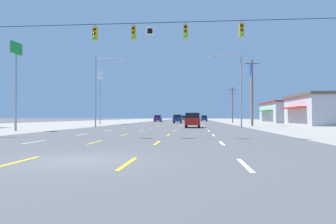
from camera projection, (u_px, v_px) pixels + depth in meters
name	position (u px, v px, depth m)	size (l,w,h in m)	color
ground_plane	(179.00, 123.00, 75.75)	(572.00, 572.00, 0.00)	#4C4C4F
lot_apron_left	(81.00, 123.00, 77.85)	(28.00, 440.00, 0.01)	gray
lot_apron_right	(282.00, 123.00, 73.64)	(28.00, 440.00, 0.01)	gray
lane_markings	(184.00, 121.00, 114.10)	(10.64, 227.60, 0.01)	white
signal_span_wire	(146.00, 61.00, 21.51)	(27.19, 0.53, 9.24)	brown
suv_inner_right_nearest	(192.00, 120.00, 41.34)	(1.98, 4.90, 1.98)	red
hatchback_inner_right_near	(193.00, 120.00, 64.83)	(1.72, 3.90, 1.54)	red
suv_center_turn_mid	(178.00, 119.00, 72.75)	(1.98, 4.90, 1.98)	navy
suv_far_left_midfar	(158.00, 118.00, 91.58)	(1.98, 4.90, 1.98)	#4C196B
suv_far_right_far	(204.00, 118.00, 102.51)	(1.98, 4.90, 1.98)	navy
suv_center_turn_farther	(183.00, 118.00, 115.23)	(1.98, 4.90, 1.98)	#235B2D
storefront_right_row_1	(329.00, 110.00, 53.94)	(12.75, 15.14, 5.41)	#B2B2B7
storefront_right_row_2	(286.00, 112.00, 78.31)	(11.28, 18.14, 5.24)	#B2B2B7
pole_sign_left_row_0	(16.00, 67.00, 31.95)	(0.24, 1.86, 9.17)	gray
pole_sign_left_row_1	(100.00, 82.00, 61.39)	(0.24, 2.69, 10.83)	gray
pole_sign_right_row_1	(251.00, 79.00, 54.68)	(0.24, 1.91, 10.89)	gray
streetlight_left_row_0	(99.00, 87.00, 43.54)	(4.23, 0.26, 9.90)	gray
streetlight_right_row_0	(238.00, 84.00, 41.89)	(4.58, 0.26, 10.06)	gray
utility_pole_right_row_0	(252.00, 92.00, 48.50)	(2.20, 0.26, 10.48)	brown
utility_pole_right_row_1	(232.00, 104.00, 75.00)	(2.20, 0.26, 8.67)	brown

